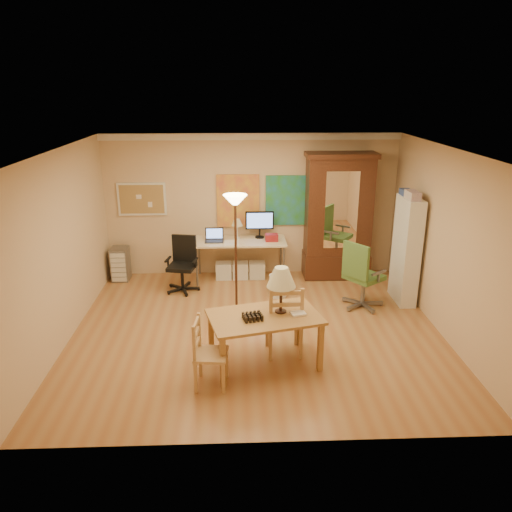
{
  "coord_description": "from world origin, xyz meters",
  "views": [
    {
      "loc": [
        -0.29,
        -6.77,
        3.53
      ],
      "look_at": [
        0.0,
        0.3,
        1.09
      ],
      "focal_mm": 35.0,
      "sensor_mm": 36.0,
      "label": 1
    }
  ],
  "objects_px": {
    "armoire": "(338,224)",
    "bookshelf": "(406,251)",
    "office_chair_black": "(183,276)",
    "dining_table": "(271,305)",
    "computer_desk": "(242,255)",
    "office_chair_green": "(361,290)"
  },
  "relations": [
    {
      "from": "office_chair_green",
      "to": "office_chair_black",
      "type": "bearing_deg",
      "value": 164.42
    },
    {
      "from": "office_chair_black",
      "to": "bookshelf",
      "type": "bearing_deg",
      "value": -8.85
    },
    {
      "from": "office_chair_black",
      "to": "armoire",
      "type": "distance_m",
      "value": 3.05
    },
    {
      "from": "dining_table",
      "to": "bookshelf",
      "type": "relative_size",
      "value": 0.88
    },
    {
      "from": "office_chair_black",
      "to": "bookshelf",
      "type": "height_order",
      "value": "bookshelf"
    },
    {
      "from": "office_chair_green",
      "to": "bookshelf",
      "type": "relative_size",
      "value": 0.64
    },
    {
      "from": "armoire",
      "to": "bookshelf",
      "type": "xyz_separation_m",
      "value": [
        0.93,
        -1.21,
        -0.14
      ]
    },
    {
      "from": "armoire",
      "to": "bookshelf",
      "type": "height_order",
      "value": "armoire"
    },
    {
      "from": "dining_table",
      "to": "computer_desk",
      "type": "relative_size",
      "value": 0.93
    },
    {
      "from": "office_chair_black",
      "to": "bookshelf",
      "type": "xyz_separation_m",
      "value": [
        3.81,
        -0.59,
        0.63
      ]
    },
    {
      "from": "office_chair_green",
      "to": "armoire",
      "type": "relative_size",
      "value": 0.48
    },
    {
      "from": "armoire",
      "to": "office_chair_green",
      "type": "bearing_deg",
      "value": -84.08
    },
    {
      "from": "computer_desk",
      "to": "armoire",
      "type": "height_order",
      "value": "armoire"
    },
    {
      "from": "office_chair_green",
      "to": "bookshelf",
      "type": "height_order",
      "value": "bookshelf"
    },
    {
      "from": "office_chair_black",
      "to": "office_chair_green",
      "type": "relative_size",
      "value": 0.86
    },
    {
      "from": "bookshelf",
      "to": "dining_table",
      "type": "bearing_deg",
      "value": -141.02
    },
    {
      "from": "office_chair_green",
      "to": "armoire",
      "type": "bearing_deg",
      "value": 95.92
    },
    {
      "from": "bookshelf",
      "to": "computer_desk",
      "type": "bearing_deg",
      "value": 157.61
    },
    {
      "from": "bookshelf",
      "to": "armoire",
      "type": "bearing_deg",
      "value": 127.49
    },
    {
      "from": "dining_table",
      "to": "computer_desk",
      "type": "height_order",
      "value": "dining_table"
    },
    {
      "from": "computer_desk",
      "to": "office_chair_green",
      "type": "height_order",
      "value": "computer_desk"
    },
    {
      "from": "office_chair_black",
      "to": "armoire",
      "type": "relative_size",
      "value": 0.42
    }
  ]
}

